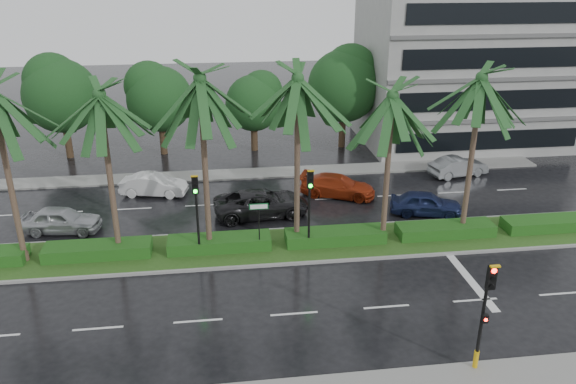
{
  "coord_description": "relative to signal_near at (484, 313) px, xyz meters",
  "views": [
    {
      "loc": [
        -2.81,
        -24.67,
        13.67
      ],
      "look_at": [
        0.58,
        1.5,
        2.87
      ],
      "focal_mm": 35.0,
      "sensor_mm": 36.0,
      "label": 1
    }
  ],
  "objects": [
    {
      "name": "car_white",
      "position": [
        -13.0,
        18.47,
        -1.82
      ],
      "size": [
        2.23,
        4.35,
        1.37
      ],
      "primitive_type": "imported",
      "rotation": [
        0.0,
        0.0,
        1.37
      ],
      "color": "silver",
      "rests_on": "ground"
    },
    {
      "name": "signal_median_left",
      "position": [
        -10.0,
        9.69,
        0.49
      ],
      "size": [
        0.34,
        0.42,
        4.36
      ],
      "color": "black",
      "rests_on": "median"
    },
    {
      "name": "hedge",
      "position": [
        -6.0,
        10.39,
        -2.05
      ],
      "size": [
        35.2,
        1.4,
        0.6
      ],
      "color": "#194714",
      "rests_on": "median"
    },
    {
      "name": "signal_near",
      "position": [
        0.0,
        0.0,
        0.0
      ],
      "size": [
        0.34,
        0.45,
        4.36
      ],
      "color": "black",
      "rests_on": "near_sidewalk"
    },
    {
      "name": "far_sidewalk",
      "position": [
        -6.0,
        21.39,
        -2.44
      ],
      "size": [
        40.0,
        2.0,
        0.12
      ],
      "primitive_type": "cube",
      "color": "gray",
      "rests_on": "ground"
    },
    {
      "name": "car_silver",
      "position": [
        -17.5,
        13.73,
        -1.79
      ],
      "size": [
        2.21,
        4.38,
        1.43
      ],
      "primitive_type": "imported",
      "rotation": [
        0.0,
        0.0,
        1.44
      ],
      "color": "#A5A8AD",
      "rests_on": "ground"
    },
    {
      "name": "car_red",
      "position": [
        -1.5,
        16.81,
        -1.82
      ],
      "size": [
        3.54,
        5.07,
        1.36
      ],
      "primitive_type": "imported",
      "rotation": [
        0.0,
        0.0,
        1.18
      ],
      "color": "#9D2D11",
      "rests_on": "ground"
    },
    {
      "name": "car_darkgrey",
      "position": [
        -6.5,
        14.48,
        -1.74
      ],
      "size": [
        3.05,
        5.72,
        1.53
      ],
      "primitive_type": "imported",
      "rotation": [
        0.0,
        0.0,
        1.67
      ],
      "color": "black",
      "rests_on": "ground"
    },
    {
      "name": "car_grey",
      "position": [
        7.5,
        19.29,
        -1.82
      ],
      "size": [
        2.32,
        4.34,
        1.36
      ],
      "primitive_type": "imported",
      "rotation": [
        0.0,
        0.0,
        1.8
      ],
      "color": "slate",
      "rests_on": "ground"
    },
    {
      "name": "bg_trees",
      "position": [
        -6.11,
        26.98,
        2.27
      ],
      "size": [
        33.18,
        5.57,
        8.05
      ],
      "color": "#322716",
      "rests_on": "ground"
    },
    {
      "name": "ground",
      "position": [
        -6.0,
        9.39,
        -2.5
      ],
      "size": [
        120.0,
        120.0,
        0.0
      ],
      "primitive_type": "plane",
      "color": "black",
      "rests_on": "ground"
    },
    {
      "name": "signal_median_right",
      "position": [
        -4.5,
        9.69,
        0.49
      ],
      "size": [
        0.34,
        0.42,
        4.36
      ],
      "color": "black",
      "rests_on": "median"
    },
    {
      "name": "car_blue",
      "position": [
        3.0,
        13.39,
        -1.81
      ],
      "size": [
        2.64,
        4.37,
        1.39
      ],
      "primitive_type": "imported",
      "rotation": [
        0.0,
        0.0,
        1.31
      ],
      "color": "#1A244E",
      "rests_on": "ground"
    },
    {
      "name": "palm_row",
      "position": [
        -7.25,
        10.41,
        5.28
      ],
      "size": [
        26.3,
        4.2,
        9.52
      ],
      "color": "#49352A",
      "rests_on": "median"
    },
    {
      "name": "lane_markings",
      "position": [
        -2.96,
        8.96,
        -2.5
      ],
      "size": [
        34.0,
        13.06,
        0.01
      ],
      "color": "silver",
      "rests_on": "ground"
    },
    {
      "name": "street_sign",
      "position": [
        -7.0,
        9.87,
        -0.38
      ],
      "size": [
        0.95,
        0.09,
        2.6
      ],
      "color": "black",
      "rests_on": "median"
    },
    {
      "name": "median",
      "position": [
        -6.0,
        10.39,
        -2.42
      ],
      "size": [
        36.0,
        4.0,
        0.15
      ],
      "color": "gray",
      "rests_on": "ground"
    },
    {
      "name": "building",
      "position": [
        11.0,
        27.39,
        3.5
      ],
      "size": [
        16.0,
        10.0,
        12.0
      ],
      "primitive_type": "cube",
      "color": "gray",
      "rests_on": "ground"
    }
  ]
}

